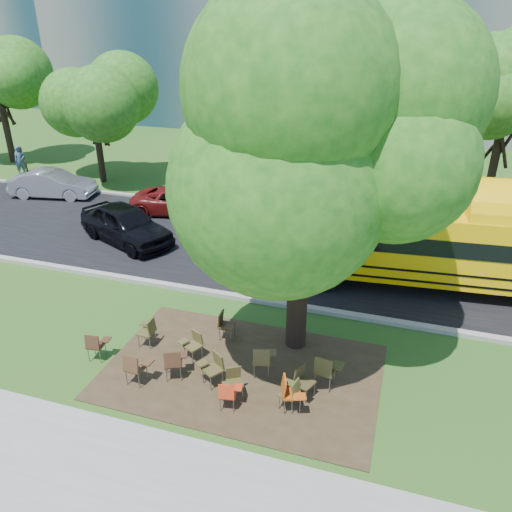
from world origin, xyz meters
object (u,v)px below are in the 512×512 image
(main_tree, at_px, (304,137))
(chair_11, at_px, (263,358))
(chair_6, at_px, (291,391))
(black_car, at_px, (126,224))
(chair_2, at_px, (174,361))
(chair_13, at_px, (326,369))
(chair_10, at_px, (225,323))
(chair_1, at_px, (135,366))
(chair_7, at_px, (289,391))
(chair_9, at_px, (194,342))
(bg_car_silver, at_px, (52,184))
(chair_3, at_px, (214,366))
(chair_5, at_px, (233,380))
(school_bus, at_px, (489,247))
(chair_8, at_px, (148,330))
(pedestrian_b, at_px, (21,160))
(chair_0, at_px, (96,344))
(chair_12, at_px, (303,380))
(pedestrian_a, at_px, (20,161))
(bg_car_red, at_px, (180,201))
(chair_4, at_px, (228,393))

(main_tree, relative_size, chair_11, 10.23)
(chair_6, relative_size, black_car, 0.18)
(chair_2, xyz_separation_m, chair_13, (3.68, 0.81, 0.04))
(chair_6, distance_m, chair_10, 3.28)
(main_tree, distance_m, chair_1, 6.86)
(chair_7, bearing_deg, chair_10, -152.64)
(chair_9, height_order, bg_car_silver, bg_car_silver)
(chair_3, distance_m, chair_5, 0.69)
(school_bus, relative_size, chair_8, 13.46)
(school_bus, distance_m, chair_1, 11.61)
(chair_1, height_order, pedestrian_b, pedestrian_b)
(black_car, relative_size, bg_car_silver, 1.08)
(chair_0, height_order, chair_12, chair_12)
(chair_0, height_order, chair_10, chair_10)
(chair_7, bearing_deg, chair_11, -156.25)
(chair_13, bearing_deg, chair_9, -174.63)
(chair_2, height_order, chair_5, chair_2)
(bg_car_silver, bearing_deg, chair_12, -135.69)
(chair_10, relative_size, pedestrian_b, 0.55)
(pedestrian_a, distance_m, pedestrian_b, 0.43)
(chair_0, bearing_deg, chair_12, -4.80)
(chair_3, bearing_deg, chair_2, 42.60)
(chair_6, relative_size, chair_10, 0.96)
(chair_11, bearing_deg, chair_9, 159.66)
(chair_12, bearing_deg, chair_2, -60.33)
(chair_1, xyz_separation_m, chair_11, (2.90, 1.26, -0.00))
(chair_7, bearing_deg, chair_9, -131.74)
(main_tree, bearing_deg, chair_3, -124.43)
(chair_6, relative_size, chair_12, 0.98)
(pedestrian_a, bearing_deg, school_bus, -70.38)
(chair_7, relative_size, bg_car_red, 0.21)
(black_car, xyz_separation_m, bg_car_red, (0.61, 3.69, -0.17))
(chair_9, relative_size, bg_car_red, 0.19)
(chair_12, bearing_deg, black_car, -104.07)
(chair_0, distance_m, pedestrian_b, 20.53)
(main_tree, relative_size, chair_9, 11.40)
(bg_car_red, bearing_deg, chair_1, -169.29)
(chair_3, distance_m, chair_10, 1.93)
(main_tree, height_order, chair_3, main_tree)
(school_bus, bearing_deg, chair_4, -132.83)
(chair_7, height_order, chair_8, chair_7)
(chair_4, relative_size, chair_6, 0.96)
(chair_12, xyz_separation_m, bg_car_silver, (-15.55, 10.82, 0.17))
(chair_7, height_order, chair_9, chair_7)
(chair_6, distance_m, pedestrian_a, 24.40)
(chair_8, distance_m, chair_12, 4.61)
(chair_7, distance_m, pedestrian_b, 24.84)
(main_tree, relative_size, chair_13, 9.70)
(main_tree, relative_size, black_car, 2.05)
(main_tree, relative_size, pedestrian_b, 6.02)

